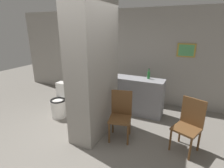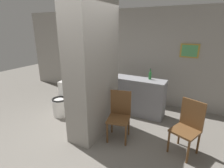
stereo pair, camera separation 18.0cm
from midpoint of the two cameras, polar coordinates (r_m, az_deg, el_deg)
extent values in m
plane|color=slate|center=(3.48, -9.33, -19.30)|extent=(14.00, 14.00, 0.00)
cube|color=gray|center=(5.17, 7.75, 8.96)|extent=(8.00, 0.06, 2.60)
cube|color=#B79338|center=(5.82, -7.63, 13.93)|extent=(0.36, 0.02, 0.48)
cube|color=teal|center=(5.81, -7.71, 13.92)|extent=(0.30, 0.01, 0.39)
cube|color=#B79338|center=(4.79, 25.00, 9.80)|extent=(0.44, 0.02, 0.34)
cube|color=#4C9959|center=(4.78, 24.99, 9.78)|extent=(0.36, 0.01, 0.28)
cube|color=gray|center=(3.37, -4.65, 4.28)|extent=(0.50, 1.19, 2.60)
cylinder|color=black|center=(3.28, -10.90, 8.10)|extent=(0.03, 0.40, 0.40)
cylinder|color=red|center=(3.29, -11.11, 8.11)|extent=(0.01, 0.07, 0.07)
cube|color=gray|center=(4.44, 9.01, -3.91)|extent=(1.40, 0.44, 0.92)
cylinder|color=white|center=(4.52, -15.46, -7.38)|extent=(0.38, 0.38, 0.42)
torus|color=black|center=(4.43, -15.70, -4.79)|extent=(0.36, 0.36, 0.04)
cube|color=white|center=(4.54, -13.77, -1.66)|extent=(0.34, 0.20, 0.38)
cylinder|color=brown|center=(3.40, 0.01, -15.75)|extent=(0.04, 0.04, 0.41)
cylinder|color=brown|center=(3.35, 6.10, -16.49)|extent=(0.04, 0.04, 0.41)
cylinder|color=brown|center=(3.69, 1.40, -12.81)|extent=(0.04, 0.04, 0.41)
cylinder|color=brown|center=(3.64, 6.95, -13.42)|extent=(0.04, 0.04, 0.41)
cube|color=brown|center=(3.40, 3.69, -11.39)|extent=(0.49, 0.49, 0.04)
cube|color=brown|center=(3.45, 4.37, -6.04)|extent=(0.40, 0.12, 0.50)
cylinder|color=brown|center=(3.36, 19.51, -17.37)|extent=(0.04, 0.04, 0.41)
cylinder|color=brown|center=(3.25, 25.12, -19.56)|extent=(0.04, 0.04, 0.41)
cylinder|color=brown|center=(3.63, 22.48, -14.91)|extent=(0.04, 0.04, 0.41)
cylinder|color=brown|center=(3.52, 27.70, -16.79)|extent=(0.04, 0.04, 0.41)
cube|color=brown|center=(3.32, 24.20, -13.92)|extent=(0.53, 0.53, 0.04)
cube|color=brown|center=(3.35, 26.23, -8.72)|extent=(0.39, 0.18, 0.50)
torus|color=black|center=(5.04, -8.10, -2.31)|extent=(0.72, 0.04, 0.72)
torus|color=black|center=(4.55, 2.66, -4.44)|extent=(0.72, 0.04, 0.72)
cylinder|color=#194C8C|center=(4.71, -3.04, -1.20)|extent=(0.96, 0.04, 0.04)
cylinder|color=#194C8C|center=(4.84, -5.69, -0.73)|extent=(0.03, 0.03, 0.38)
cylinder|color=#194C8C|center=(4.50, 2.09, -2.11)|extent=(0.03, 0.03, 0.34)
cube|color=black|center=(4.78, -5.77, 1.63)|extent=(0.16, 0.06, 0.04)
cylinder|color=#262626|center=(4.45, 2.12, -0.04)|extent=(0.03, 0.42, 0.03)
cylinder|color=#267233|center=(4.27, 13.52, 2.63)|extent=(0.07, 0.07, 0.17)
cylinder|color=#267233|center=(4.24, 13.64, 4.23)|extent=(0.03, 0.03, 0.07)
sphere|color=#333333|center=(4.23, 13.68, 4.83)|extent=(0.03, 0.03, 0.03)
camera|label=1|loc=(0.09, -88.61, 0.45)|focal=28.00mm
camera|label=2|loc=(0.09, 91.39, -0.45)|focal=28.00mm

